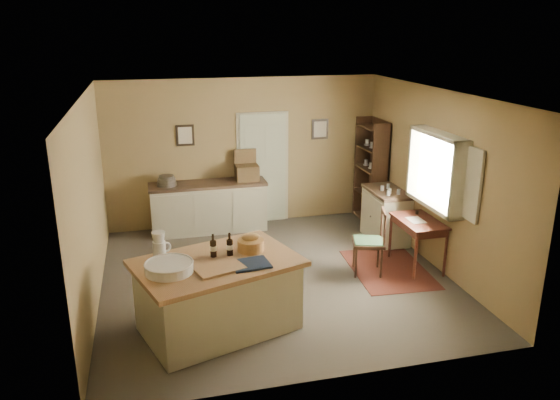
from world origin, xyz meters
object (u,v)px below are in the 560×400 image
at_px(writing_desk, 418,226).
at_px(right_cabinet, 386,215).
at_px(sideboard, 209,205).
at_px(shelving_unit, 373,171).
at_px(desk_chair, 368,242).
at_px(work_island, 217,293).

xyz_separation_m(writing_desk, right_cabinet, (-0.00, 1.15, -0.21)).
distance_m(sideboard, shelving_unit, 3.10).
height_order(sideboard, right_cabinet, sideboard).
distance_m(writing_desk, desk_chair, 0.84).
bearing_deg(sideboard, work_island, -95.19).
distance_m(sideboard, right_cabinet, 3.14).
relative_size(sideboard, writing_desk, 2.24).
xyz_separation_m(writing_desk, desk_chair, (-0.82, -0.03, -0.18)).
relative_size(writing_desk, right_cabinet, 0.93).
bearing_deg(shelving_unit, sideboard, 176.26).
height_order(work_island, right_cabinet, work_island).
bearing_deg(writing_desk, desk_chair, -178.04).
bearing_deg(desk_chair, sideboard, 148.34).
relative_size(sideboard, right_cabinet, 2.09).
relative_size(sideboard, desk_chair, 2.12).
distance_m(sideboard, writing_desk, 3.73).
distance_m(work_island, shelving_unit, 4.68).
xyz_separation_m(desk_chair, right_cabinet, (0.82, 1.18, -0.03)).
height_order(work_island, sideboard, work_island).
xyz_separation_m(work_island, writing_desk, (3.22, 1.08, 0.19)).
height_order(work_island, writing_desk, work_island).
relative_size(sideboard, shelving_unit, 1.07).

